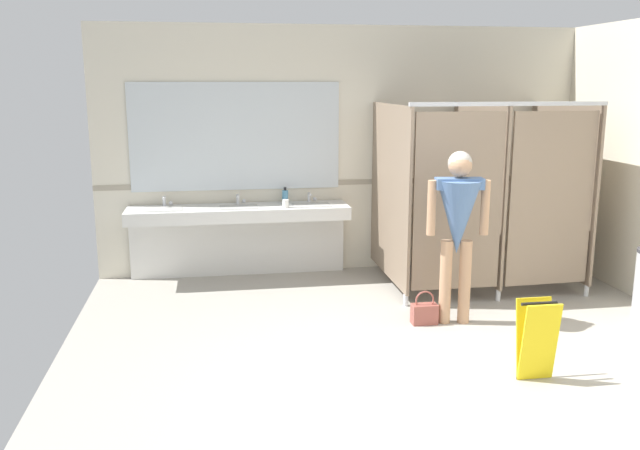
{
  "coord_description": "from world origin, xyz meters",
  "views": [
    {
      "loc": [
        -1.65,
        -4.48,
        2.21
      ],
      "look_at": [
        -0.87,
        0.34,
        1.16
      ],
      "focal_mm": 37.6,
      "sensor_mm": 36.0,
      "label": 1
    }
  ],
  "objects_px": {
    "paper_cup": "(286,204)",
    "wet_floor_sign": "(537,339)",
    "person_standing": "(458,217)",
    "soap_dispenser": "(285,196)",
    "handbag": "(424,313)"
  },
  "relations": [
    {
      "from": "person_standing",
      "to": "paper_cup",
      "type": "bearing_deg",
      "value": 131.38
    },
    {
      "from": "handbag",
      "to": "paper_cup",
      "type": "distance_m",
      "value": 2.08
    },
    {
      "from": "person_standing",
      "to": "wet_floor_sign",
      "type": "distance_m",
      "value": 1.45
    },
    {
      "from": "person_standing",
      "to": "paper_cup",
      "type": "relative_size",
      "value": 18.4
    },
    {
      "from": "handbag",
      "to": "paper_cup",
      "type": "bearing_deg",
      "value": 125.31
    },
    {
      "from": "soap_dispenser",
      "to": "paper_cup",
      "type": "height_order",
      "value": "soap_dispenser"
    },
    {
      "from": "soap_dispenser",
      "to": "paper_cup",
      "type": "bearing_deg",
      "value": -95.22
    },
    {
      "from": "handbag",
      "to": "soap_dispenser",
      "type": "distance_m",
      "value": 2.31
    },
    {
      "from": "soap_dispenser",
      "to": "wet_floor_sign",
      "type": "bearing_deg",
      "value": -63.73
    },
    {
      "from": "soap_dispenser",
      "to": "wet_floor_sign",
      "type": "xyz_separation_m",
      "value": [
        1.55,
        -3.14,
        -0.6
      ]
    },
    {
      "from": "paper_cup",
      "to": "wet_floor_sign",
      "type": "height_order",
      "value": "paper_cup"
    },
    {
      "from": "person_standing",
      "to": "soap_dispenser",
      "type": "xyz_separation_m",
      "value": [
        -1.37,
        1.87,
        -0.09
      ]
    },
    {
      "from": "person_standing",
      "to": "handbag",
      "type": "height_order",
      "value": "person_standing"
    },
    {
      "from": "paper_cup",
      "to": "wet_floor_sign",
      "type": "bearing_deg",
      "value": -61.06
    },
    {
      "from": "handbag",
      "to": "wet_floor_sign",
      "type": "relative_size",
      "value": 0.52
    }
  ]
}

